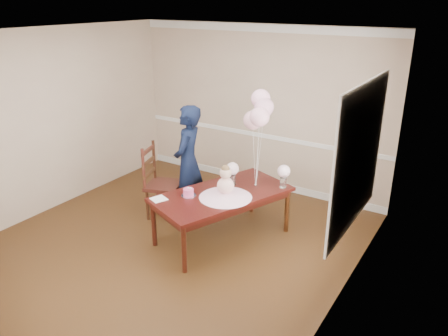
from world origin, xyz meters
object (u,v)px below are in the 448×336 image
birthday_cake (188,192)px  dining_chair_seat (164,185)px  woman (188,162)px  dining_table_top (222,194)px

birthday_cake → dining_chair_seat: bearing=151.5°
dining_chair_seat → woman: 0.51m
dining_chair_seat → woman: size_ratio=0.28×
birthday_cake → woman: bearing=126.6°
dining_chair_seat → woman: bearing=18.9°
birthday_cake → woman: size_ratio=0.08×
dining_table_top → birthday_cake: bearing=-114.0°
birthday_cake → dining_chair_seat: 0.91m
dining_table_top → dining_chair_seat: 1.10m
dining_chair_seat → dining_table_top: bearing=-23.8°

